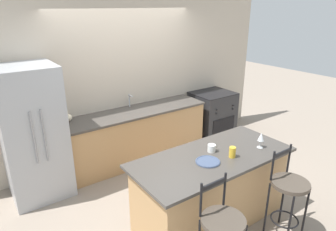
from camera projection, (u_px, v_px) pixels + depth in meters
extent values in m
plane|color=gray|center=(149.00, 167.00, 5.02)|extent=(18.00, 18.00, 0.00)
cube|color=beige|center=(125.00, 80.00, 5.09)|extent=(6.00, 0.07, 2.70)
cube|color=tan|center=(137.00, 136.00, 5.16)|extent=(2.43, 0.66, 0.86)
cube|color=#47423D|center=(136.00, 111.00, 5.00)|extent=(2.46, 0.70, 0.03)
cube|color=black|center=(136.00, 110.00, 5.00)|extent=(0.56, 0.36, 0.01)
cylinder|color=#ADAFB5|center=(129.00, 101.00, 5.13)|extent=(0.02, 0.02, 0.22)
cylinder|color=#ADAFB5|center=(131.00, 96.00, 5.05)|extent=(0.02, 0.12, 0.02)
cube|color=tan|center=(211.00, 190.00, 3.65)|extent=(1.84, 0.77, 0.87)
cube|color=#47423D|center=(213.00, 157.00, 3.49)|extent=(1.96, 0.89, 0.03)
cube|color=#ADAFB5|center=(33.00, 133.00, 4.04)|extent=(0.77, 0.78, 1.85)
cylinder|color=#939399|center=(34.00, 138.00, 3.67)|extent=(0.02, 0.02, 0.70)
cylinder|color=#939399|center=(44.00, 136.00, 3.73)|extent=(0.02, 0.02, 0.70)
cube|color=#28282B|center=(212.00, 115.00, 6.05)|extent=(0.78, 0.69, 0.91)
cube|color=black|center=(224.00, 125.00, 5.82)|extent=(0.56, 0.01, 0.29)
cube|color=black|center=(213.00, 93.00, 5.89)|extent=(0.78, 0.69, 0.02)
cylinder|color=black|center=(217.00, 110.00, 5.57)|extent=(0.03, 0.02, 0.03)
cylinder|color=black|center=(233.00, 106.00, 5.81)|extent=(0.03, 0.02, 0.03)
cylinder|color=black|center=(217.00, 114.00, 5.60)|extent=(0.03, 0.02, 0.03)
cylinder|color=black|center=(233.00, 109.00, 5.84)|extent=(0.03, 0.02, 0.03)
cylinder|color=#4C4238|center=(223.00, 221.00, 2.73)|extent=(0.42, 0.42, 0.04)
cylinder|color=black|center=(201.00, 200.00, 2.70)|extent=(0.02, 0.02, 0.36)
cylinder|color=black|center=(225.00, 189.00, 2.86)|extent=(0.02, 0.02, 0.36)
cube|color=black|center=(214.00, 184.00, 2.74)|extent=(0.30, 0.02, 0.04)
cylinder|color=black|center=(290.00, 223.00, 3.23)|extent=(0.02, 0.02, 0.68)
cylinder|color=black|center=(305.00, 213.00, 3.39)|extent=(0.02, 0.02, 0.68)
cylinder|color=black|center=(267.00, 209.00, 3.46)|extent=(0.02, 0.02, 0.68)
cylinder|color=black|center=(282.00, 199.00, 3.62)|extent=(0.02, 0.02, 0.68)
torus|color=black|center=(284.00, 219.00, 3.47)|extent=(0.32, 0.32, 0.02)
cylinder|color=#4C4238|center=(290.00, 184.00, 3.30)|extent=(0.42, 0.42, 0.04)
cylinder|color=black|center=(273.00, 166.00, 3.26)|extent=(0.02, 0.02, 0.36)
cylinder|color=black|center=(289.00, 158.00, 3.43)|extent=(0.02, 0.02, 0.36)
cube|color=black|center=(282.00, 153.00, 3.31)|extent=(0.30, 0.02, 0.04)
cylinder|color=#425170|center=(208.00, 162.00, 3.35)|extent=(0.28, 0.28, 0.01)
torus|color=#425170|center=(208.00, 161.00, 3.34)|extent=(0.27, 0.27, 0.01)
cylinder|color=white|center=(260.00, 147.00, 3.69)|extent=(0.07, 0.07, 0.00)
cylinder|color=white|center=(260.00, 144.00, 3.67)|extent=(0.01, 0.01, 0.09)
cone|color=white|center=(261.00, 137.00, 3.64)|extent=(0.08, 0.08, 0.10)
cylinder|color=white|center=(212.00, 148.00, 3.57)|extent=(0.10, 0.10, 0.09)
torus|color=white|center=(215.00, 147.00, 3.60)|extent=(0.06, 0.01, 0.06)
cylinder|color=gold|center=(232.00, 152.00, 3.43)|extent=(0.08, 0.08, 0.13)
ellipsoid|color=beige|center=(67.00, 118.00, 4.50)|extent=(0.15, 0.15, 0.12)
cylinder|color=brown|center=(66.00, 113.00, 4.48)|extent=(0.02, 0.02, 0.02)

